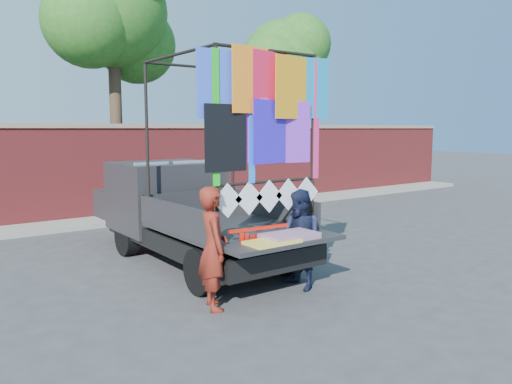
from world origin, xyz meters
TOP-DOWN VIEW (x-y plane):
  - ground at (0.00, 0.00)m, footprint 90.00×90.00m
  - brick_wall at (0.00, 7.00)m, footprint 30.00×0.45m
  - curb at (0.00, 6.30)m, footprint 30.00×1.20m
  - tree_mid at (1.02, 8.12)m, footprint 4.20×3.30m
  - tree_right at (7.52, 8.12)m, footprint 4.20×3.30m
  - pickup_truck at (-0.11, 2.08)m, footprint 2.28×5.73m
  - woman at (-1.10, -0.78)m, footprint 0.58×0.72m
  - man at (0.43, -0.84)m, footprint 0.65×0.80m
  - streamer_bundle at (-0.44, -0.82)m, footprint 1.00×0.13m

SIDE VIEW (x-z plane):
  - ground at x=0.00m, z-range 0.00..0.00m
  - curb at x=0.00m, z-range 0.00..0.12m
  - man at x=0.43m, z-range 0.00..1.56m
  - streamer_bundle at x=-0.44m, z-range 0.50..1.18m
  - woman at x=-1.10m, z-range 0.00..1.70m
  - pickup_truck at x=-0.11m, z-range -0.89..2.72m
  - brick_wall at x=0.00m, z-range 0.02..2.63m
  - tree_right at x=7.52m, z-range 1.44..8.06m
  - tree_mid at x=1.02m, z-range 1.83..9.56m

